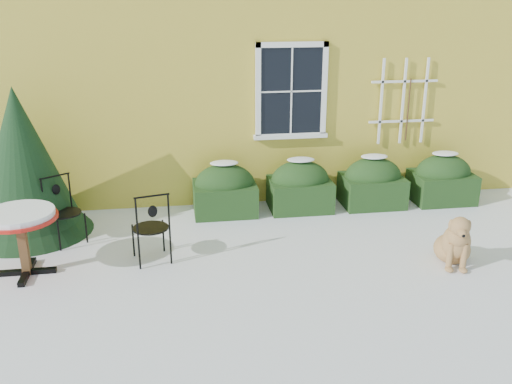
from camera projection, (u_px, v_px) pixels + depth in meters
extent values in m
plane|color=white|center=(267.00, 282.00, 7.41)|extent=(80.00, 80.00, 0.00)
cube|color=yellow|center=(217.00, 18.00, 12.93)|extent=(12.00, 8.00, 6.00)
cube|color=black|center=(291.00, 91.00, 9.64)|extent=(1.05, 0.03, 1.45)
cube|color=white|center=(292.00, 45.00, 9.37)|extent=(1.23, 0.06, 0.09)
cube|color=white|center=(290.00, 136.00, 9.88)|extent=(1.23, 0.06, 0.09)
cube|color=white|center=(258.00, 92.00, 9.55)|extent=(0.09, 0.06, 1.63)
cube|color=white|center=(324.00, 90.00, 9.71)|extent=(0.09, 0.06, 1.63)
cube|color=white|center=(291.00, 91.00, 9.62)|extent=(0.02, 0.02, 1.45)
cube|color=white|center=(291.00, 91.00, 9.62)|extent=(1.05, 0.02, 0.02)
cube|color=white|center=(290.00, 136.00, 9.89)|extent=(1.29, 0.14, 0.07)
cube|color=white|center=(381.00, 102.00, 9.92)|extent=(0.04, 0.03, 1.50)
cube|color=white|center=(403.00, 101.00, 9.97)|extent=(0.04, 0.03, 1.50)
cube|color=white|center=(425.00, 101.00, 10.03)|extent=(0.04, 0.03, 1.50)
cube|color=white|center=(401.00, 121.00, 10.09)|extent=(1.20, 0.03, 0.04)
cube|color=white|center=(405.00, 81.00, 9.86)|extent=(1.20, 0.03, 0.04)
cylinder|color=#472D19|center=(408.00, 110.00, 10.02)|extent=(0.02, 0.02, 1.10)
cube|color=#173213|center=(225.00, 198.00, 9.66)|extent=(1.05, 0.80, 0.52)
ellipsoid|color=#173213|center=(225.00, 184.00, 9.57)|extent=(1.00, 0.72, 0.67)
ellipsoid|color=white|center=(224.00, 163.00, 9.45)|extent=(0.47, 0.32, 0.06)
cube|color=#173213|center=(300.00, 194.00, 9.84)|extent=(1.05, 0.80, 0.52)
ellipsoid|color=#173213|center=(300.00, 180.00, 9.75)|extent=(1.00, 0.72, 0.67)
ellipsoid|color=white|center=(301.00, 160.00, 9.63)|extent=(0.47, 0.32, 0.06)
cube|color=#173213|center=(372.00, 191.00, 10.02)|extent=(1.05, 0.80, 0.52)
ellipsoid|color=#173213|center=(373.00, 176.00, 9.94)|extent=(1.00, 0.72, 0.67)
ellipsoid|color=white|center=(374.00, 157.00, 9.82)|extent=(0.47, 0.32, 0.06)
cube|color=#173213|center=(441.00, 187.00, 10.21)|extent=(1.05, 0.80, 0.52)
ellipsoid|color=#173213|center=(443.00, 173.00, 10.12)|extent=(1.00, 0.72, 0.67)
ellipsoid|color=white|center=(445.00, 153.00, 10.00)|extent=(0.47, 0.32, 0.06)
cone|color=black|center=(27.00, 199.00, 8.78)|extent=(1.89, 1.89, 1.09)
cone|color=black|center=(22.00, 162.00, 8.58)|extent=(1.69, 1.69, 2.29)
cube|color=black|center=(27.00, 272.00, 7.62)|extent=(0.76, 0.09, 0.06)
cube|color=black|center=(27.00, 272.00, 7.62)|extent=(0.09, 0.76, 0.06)
cube|color=brown|center=(23.00, 246.00, 7.50)|extent=(0.11, 0.11, 0.81)
cylinder|color=red|center=(19.00, 218.00, 7.36)|extent=(0.97, 0.97, 0.04)
cylinder|color=white|center=(19.00, 214.00, 7.35)|extent=(0.90, 0.90, 0.08)
cylinder|color=black|center=(163.00, 236.00, 8.22)|extent=(0.03, 0.03, 0.49)
cylinder|color=black|center=(133.00, 240.00, 8.07)|extent=(0.03, 0.03, 0.49)
cylinder|color=black|center=(171.00, 248.00, 7.84)|extent=(0.03, 0.03, 0.49)
cylinder|color=black|center=(139.00, 253.00, 7.69)|extent=(0.03, 0.03, 0.49)
cylinder|color=black|center=(151.00, 228.00, 7.88)|extent=(0.50, 0.50, 0.02)
cylinder|color=black|center=(169.00, 213.00, 7.67)|extent=(0.03, 0.03, 0.54)
cylinder|color=black|center=(137.00, 217.00, 7.52)|extent=(0.03, 0.03, 0.54)
cylinder|color=black|center=(152.00, 196.00, 7.51)|extent=(0.47, 0.14, 0.03)
ellipsoid|color=black|center=(153.00, 211.00, 7.58)|extent=(0.13, 0.06, 0.17)
cylinder|color=black|center=(59.00, 236.00, 8.24)|extent=(0.03, 0.03, 0.47)
cylinder|color=black|center=(86.00, 228.00, 8.51)|extent=(0.03, 0.03, 0.47)
cylinder|color=black|center=(47.00, 227.00, 8.53)|extent=(0.03, 0.03, 0.47)
cylinder|color=black|center=(73.00, 220.00, 8.80)|extent=(0.03, 0.03, 0.47)
cylinder|color=black|center=(65.00, 213.00, 8.44)|extent=(0.48, 0.48, 0.02)
cylinder|color=black|center=(43.00, 196.00, 8.37)|extent=(0.03, 0.03, 0.52)
cylinder|color=black|center=(70.00, 190.00, 8.63)|extent=(0.03, 0.03, 0.52)
cylinder|color=black|center=(54.00, 176.00, 8.41)|extent=(0.40, 0.28, 0.03)
ellipsoid|color=black|center=(56.00, 190.00, 8.48)|extent=(0.12, 0.10, 0.16)
ellipsoid|color=#B0834F|center=(452.00, 249.00, 7.96)|extent=(0.63, 0.66, 0.40)
ellipsoid|color=#B0834F|center=(456.00, 242.00, 7.72)|extent=(0.46, 0.43, 0.50)
sphere|color=#B0834F|center=(458.00, 236.00, 7.63)|extent=(0.31, 0.31, 0.31)
cylinder|color=#B0834F|center=(450.00, 257.00, 7.67)|extent=(0.08, 0.08, 0.40)
cylinder|color=#B0834F|center=(464.00, 258.00, 7.65)|extent=(0.08, 0.08, 0.40)
ellipsoid|color=#B0834F|center=(449.00, 269.00, 7.68)|extent=(0.11, 0.14, 0.07)
ellipsoid|color=#B0834F|center=(463.00, 270.00, 7.66)|extent=(0.11, 0.14, 0.07)
cylinder|color=#B0834F|center=(459.00, 233.00, 7.61)|extent=(0.24, 0.27, 0.22)
sphere|color=#B0834F|center=(460.00, 227.00, 7.53)|extent=(0.27, 0.27, 0.27)
ellipsoid|color=#B0834F|center=(462.00, 233.00, 7.43)|extent=(0.17, 0.23, 0.12)
sphere|color=black|center=(463.00, 236.00, 7.35)|extent=(0.05, 0.05, 0.05)
ellipsoid|color=#B0834F|center=(451.00, 225.00, 7.58)|extent=(0.09, 0.10, 0.17)
ellipsoid|color=#B0834F|center=(469.00, 226.00, 7.55)|extent=(0.09, 0.10, 0.17)
cylinder|color=#B0834F|center=(460.00, 251.00, 8.17)|extent=(0.15, 0.33, 0.07)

